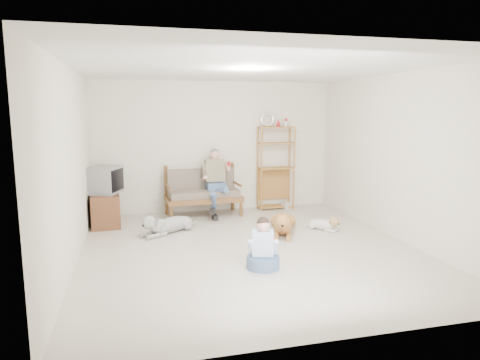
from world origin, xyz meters
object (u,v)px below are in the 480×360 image
object	(u,v)px
tv_stand	(105,209)
golden_retriever	(283,223)
loveseat	(203,191)
etagere	(276,167)

from	to	relation	value
tv_stand	golden_retriever	distance (m)	3.29
loveseat	golden_retriever	size ratio (longest dim) A/B	1.16
golden_retriever	tv_stand	bearing A→B (deg)	177.34
etagere	tv_stand	size ratio (longest dim) A/B	2.22
loveseat	golden_retriever	world-z (taller)	loveseat
etagere	loveseat	bearing A→B (deg)	-172.98
etagere	golden_retriever	size ratio (longest dim) A/B	1.56
etagere	tv_stand	distance (m)	3.59
loveseat	etagere	size ratio (longest dim) A/B	0.75
tv_stand	golden_retriever	bearing A→B (deg)	-27.21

